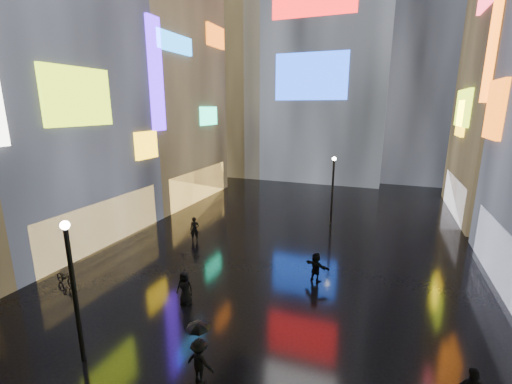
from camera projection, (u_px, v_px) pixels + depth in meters
The scene contains 15 objects.
ground at pixel (297, 236), 23.86m from camera, with size 140.00×140.00×0.00m, color black.
building_left_mid at pixel (25, 53), 21.03m from camera, with size 10.28×12.70×24.00m.
building_left_far at pixel (150, 83), 32.16m from camera, with size 10.28×12.00×22.00m.
tower_main at pixel (326, 3), 41.60m from camera, with size 16.00×14.20×42.00m.
tower_flank_right at pixel (429, 35), 40.28m from camera, with size 12.00×12.00×34.00m, color black.
tower_flank_left at pixel (237, 74), 45.52m from camera, with size 10.00×10.00×26.00m, color black.
lamp_near at pixel (73, 285), 11.40m from camera, with size 0.30×0.30×5.20m.
lamp_far at pixel (333, 187), 25.55m from camera, with size 0.30×0.30×5.20m.
pedestrian_2 at pixel (200, 361), 10.98m from camera, with size 1.00×0.58×1.55m, color black.
pedestrian_4 at pixel (185, 287), 15.46m from camera, with size 0.77×0.50×1.57m, color black.
pedestrian_5 at pixel (316, 267), 17.48m from camera, with size 1.42×0.45×1.53m, color black.
pedestrian_6 at pixel (195, 229), 22.75m from camera, with size 0.60×0.39×1.64m, color black.
umbrella_1 at pixel (198, 331), 10.71m from camera, with size 0.75×0.75×0.66m, color black.
umbrella_2 at pixel (184, 262), 15.16m from camera, with size 0.97×0.99×0.89m, color black.
bicycle at pixel (65, 278), 17.13m from camera, with size 0.55×1.57×0.82m, color black.
Camera 1 is at (5.29, -1.97, 8.70)m, focal length 24.00 mm.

